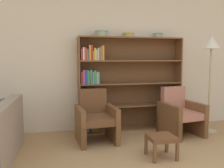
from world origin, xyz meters
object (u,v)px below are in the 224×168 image
at_px(bowl_olive, 102,33).
at_px(bowl_sage, 128,35).
at_px(bookshelf, 121,85).
at_px(footstool, 161,139).
at_px(bowl_slate, 158,35).
at_px(armchair_leather, 96,119).
at_px(armchair_cushioned, 180,114).
at_px(floor_lamp, 211,51).

xyz_separation_m(bowl_olive, bowl_sage, (0.53, -0.00, -0.02)).
xyz_separation_m(bookshelf, footstool, (0.19, -1.51, -0.63)).
height_order(bookshelf, bowl_sage, bowl_sage).
xyz_separation_m(bowl_olive, bowl_slate, (1.14, -0.00, -0.01)).
relative_size(armchair_leather, armchair_cushioned, 1.00).
distance_m(armchair_leather, footstool, 1.23).
relative_size(bowl_slate, floor_lamp, 0.10).
height_order(armchair_cushioned, floor_lamp, floor_lamp).
relative_size(bowl_sage, bowl_slate, 1.19).
height_order(bookshelf, bowl_olive, bowl_olive).
bearing_deg(bowl_sage, footstool, -87.94).
height_order(floor_lamp, footstool, floor_lamp).
xyz_separation_m(bowl_sage, footstool, (0.05, -1.49, -1.60)).
height_order(bowl_sage, bowl_slate, bowl_slate).
distance_m(bookshelf, armchair_cushioned, 1.24).
bearing_deg(armchair_leather, armchair_cushioned, 176.07).
xyz_separation_m(bowl_olive, armchair_leather, (-0.21, -0.56, -1.50)).
bearing_deg(floor_lamp, armchair_cushioned, -175.13).
bearing_deg(bookshelf, bowl_sage, -8.44).
bearing_deg(armchair_leather, bowl_slate, -161.40).
relative_size(bowl_sage, floor_lamp, 0.12).
relative_size(bowl_sage, armchair_cushioned, 0.26).
xyz_separation_m(bookshelf, bowl_olive, (-0.39, -0.02, 0.98)).
height_order(bowl_olive, floor_lamp, bowl_olive).
bearing_deg(footstool, bowl_slate, 69.47).
bearing_deg(bowl_olive, floor_lamp, -14.16).
xyz_separation_m(bookshelf, floor_lamp, (1.61, -0.53, 0.66)).
relative_size(bowl_olive, floor_lamp, 0.14).
xyz_separation_m(bowl_olive, footstool, (0.58, -1.49, -1.62)).
distance_m(bowl_slate, armchair_cushioned, 1.61).
height_order(bookshelf, armchair_cushioned, bookshelf).
distance_m(bookshelf, bowl_slate, 1.23).
height_order(bookshelf, floor_lamp, floor_lamp).
distance_m(bowl_olive, armchair_leather, 1.61).
height_order(bookshelf, bowl_slate, bowl_slate).
relative_size(bookshelf, armchair_cushioned, 2.36).
distance_m(bowl_slate, footstool, 2.26).
height_order(bowl_olive, armchair_cushioned, bowl_olive).
height_order(bowl_slate, footstool, bowl_slate).
distance_m(bookshelf, bowl_olive, 1.06).
xyz_separation_m(armchair_leather, footstool, (0.79, -0.93, -0.12)).
xyz_separation_m(bookshelf, bowl_sage, (0.14, -0.02, 0.97)).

